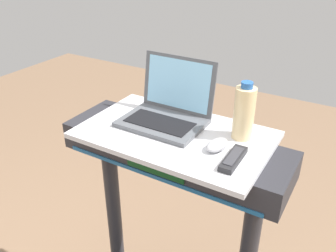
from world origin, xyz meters
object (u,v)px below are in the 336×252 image
laptop (167,110)px  water_bottle (244,113)px  computer_mouse (217,145)px  tv_remote (233,159)px

laptop → water_bottle: bearing=4.8°
computer_mouse → water_bottle: 0.16m
tv_remote → laptop: bearing=157.2°
computer_mouse → tv_remote: (0.08, -0.04, -0.01)m
laptop → water_bottle: 0.31m
computer_mouse → water_bottle: (0.04, 0.12, 0.08)m
laptop → water_bottle: laptop is taller
computer_mouse → tv_remote: computer_mouse is taller
laptop → tv_remote: size_ratio=1.99×
laptop → tv_remote: bearing=-23.0°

